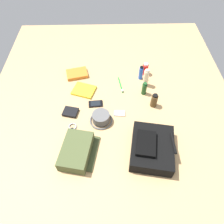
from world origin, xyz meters
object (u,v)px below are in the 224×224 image
deodorant_spray (141,73)px  toothbrush (121,86)px  shampoo_bottle (144,89)px  paperback_novel (77,74)px  backpack (152,148)px  travel_guidebook (84,90)px  wristwatch (73,127)px  wallet (70,112)px  lotion_bottle (146,78)px  cell_phone (96,104)px  sunscreen_spray (145,69)px  cologne_bottle (154,101)px  media_player (120,113)px  toiletry_pouch (77,151)px  bucket_hat (101,118)px

deodorant_spray → toothbrush: deodorant_spray is taller
shampoo_bottle → deodorant_spray: bearing=-177.4°
paperback_novel → backpack: bearing=35.6°
travel_guidebook → shampoo_bottle: bearing=85.4°
backpack → wristwatch: (-0.21, -0.55, -0.05)m
wallet → travel_guidebook: bearing=172.4°
lotion_bottle → cell_phone: 0.48m
backpack → sunscreen_spray: bearing=176.1°
cologne_bottle → media_player: size_ratio=1.38×
lotion_bottle → wristwatch: (0.43, -0.59, -0.08)m
deodorant_spray → travel_guidebook: deodorant_spray is taller
cologne_bottle → lotion_bottle: bearing=-170.6°
paperback_novel → wallet: 0.44m
sunscreen_spray → toiletry_pouch: bearing=-34.8°
cell_phone → media_player: size_ratio=1.32×
toiletry_pouch → wristwatch: size_ratio=4.32×
toiletry_pouch → deodorant_spray: deodorant_spray is taller
deodorant_spray → media_player: deodorant_spray is taller
shampoo_bottle → wristwatch: shampoo_bottle is taller
shampoo_bottle → paperback_novel: bearing=-112.8°
bucket_hat → media_player: bearing=113.8°
cell_phone → cologne_bottle: bearing=87.4°
wallet → deodorant_spray: bearing=136.4°
lotion_bottle → cell_phone: lotion_bottle is taller
toiletry_pouch → cologne_bottle: cologne_bottle is taller
media_player → toothbrush: (-0.30, 0.02, 0.00)m
bucket_hat → wristwatch: bucket_hat is taller
backpack → media_player: backpack is taller
lotion_bottle → wristwatch: lotion_bottle is taller
lotion_bottle → cell_phone: bearing=-63.6°
deodorant_spray → toothbrush: bearing=-62.8°
cologne_bottle → wristwatch: cologne_bottle is taller
sunscreen_spray → travel_guidebook: (0.21, -0.54, -0.05)m
toiletry_pouch → toothbrush: 0.72m
shampoo_bottle → wristwatch: size_ratio=1.68×
toothbrush → paperback_novel: bearing=-111.4°
sunscreen_spray → lotion_bottle: size_ratio=0.68×
toiletry_pouch → travel_guidebook: (-0.59, 0.01, -0.03)m
toothbrush → wallet: wallet is taller
shampoo_bottle → cologne_bottle: 0.15m
toiletry_pouch → wristwatch: toiletry_pouch is taller
toiletry_pouch → bucket_hat: 0.32m
cell_phone → wristwatch: size_ratio=1.63×
backpack → cell_phone: size_ratio=3.25×
sunscreen_spray → travel_guidebook: bearing=-69.2°
deodorant_spray → toothbrush: size_ratio=0.72×
backpack → cologne_bottle: (-0.41, 0.08, 0.00)m
sunscreen_spray → cell_phone: 0.57m
toiletry_pouch → bucket_hat: size_ratio=1.76×
deodorant_spray → lotion_bottle: size_ratio=0.80×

